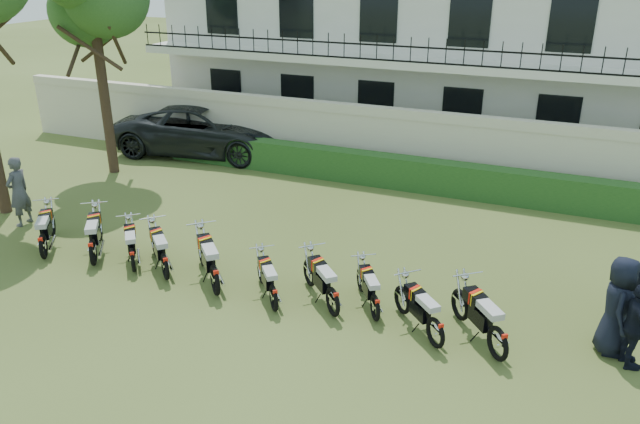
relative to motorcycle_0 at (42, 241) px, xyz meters
The scene contains 18 objects.
ground 6.29m from the motorcycle_0, ahead, with size 100.00×100.00×0.00m, color #455321.
perimeter_wall 10.83m from the motorcycle_0, 54.94° to the left, with size 30.00×0.35×2.30m.
hedge 10.80m from the motorcycle_0, 48.14° to the left, with size 18.00×0.60×1.00m, color #17421A.
building 16.37m from the motorcycle_0, 67.25° to the left, with size 20.40×9.60×7.40m.
motorcycle_0 is the anchor object (origin of this frame).
motorcycle_1 1.33m from the motorcycle_0, ahead, with size 1.25×1.71×1.11m.
motorcycle_2 2.40m from the motorcycle_0, ahead, with size 1.22×1.43×0.98m.
motorcycle_3 3.30m from the motorcycle_0, ahead, with size 1.47×1.40×1.06m.
motorcycle_4 4.68m from the motorcycle_0, ahead, with size 1.53×1.61×1.16m.
motorcycle_5 6.11m from the motorcycle_0, ahead, with size 1.19×1.41×0.96m.
motorcycle_6 7.30m from the motorcycle_0, ahead, with size 1.42×1.45×1.05m.
motorcycle_7 8.14m from the motorcycle_0, ahead, with size 1.00×1.49×0.94m.
motorcycle_8 9.43m from the motorcycle_0, ahead, with size 1.36×1.39×1.01m.
motorcycle_9 10.55m from the motorcycle_0, ahead, with size 1.36×1.64×1.11m.
suv 8.90m from the motorcycle_0, 96.68° to the left, with size 2.92×6.34×1.76m, color black.
inspector 2.55m from the motorcycle_0, 146.73° to the left, with size 0.69×0.45×1.89m, color #525256.
officer_2 12.75m from the motorcycle_0, ahead, with size 0.96×0.40×1.63m, color black.
officer_3 12.50m from the motorcycle_0, ahead, with size 0.93×0.60×1.90m, color black.
Camera 1 is at (5.02, -10.62, 6.80)m, focal length 35.00 mm.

